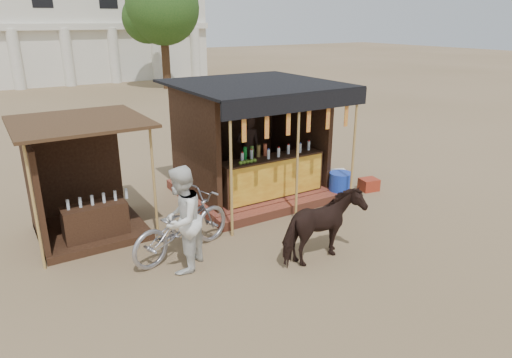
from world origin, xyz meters
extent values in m
plane|color=#846B4C|center=(0.00, 0.00, 0.00)|extent=(120.00, 120.00, 0.00)
cube|color=brown|center=(1.00, 3.50, 0.11)|extent=(3.40, 2.80, 0.22)
cube|color=brown|center=(1.00, 1.95, 0.10)|extent=(3.40, 0.35, 0.20)
cube|color=#3B2415|center=(1.00, 2.55, 0.69)|extent=(2.60, 0.55, 0.95)
cube|color=#C07016|center=(1.00, 2.27, 0.69)|extent=(2.50, 0.02, 0.88)
cube|color=#3B2415|center=(1.00, 4.75, 1.47)|extent=(3.00, 0.12, 2.50)
cube|color=#3B2415|center=(-0.50, 3.50, 1.47)|extent=(0.12, 2.50, 2.50)
cube|color=#3B2415|center=(2.50, 3.50, 1.47)|extent=(0.12, 2.50, 2.50)
cube|color=black|center=(1.00, 3.30, 2.75)|extent=(3.60, 3.60, 0.06)
cube|color=black|center=(1.00, 1.52, 2.57)|extent=(3.60, 0.06, 0.36)
cylinder|color=tan|center=(-0.60, 1.55, 1.38)|extent=(0.06, 0.06, 2.75)
cylinder|color=tan|center=(1.00, 1.55, 1.38)|extent=(0.06, 0.06, 2.75)
cylinder|color=tan|center=(2.60, 1.55, 1.38)|extent=(0.06, 0.06, 2.75)
cube|color=red|center=(-0.30, 1.55, 2.20)|extent=(0.10, 0.02, 0.55)
cube|color=red|center=(0.22, 1.55, 2.20)|extent=(0.10, 0.02, 0.55)
cube|color=red|center=(0.74, 1.55, 2.20)|extent=(0.10, 0.02, 0.55)
cube|color=red|center=(1.26, 1.55, 2.20)|extent=(0.10, 0.02, 0.55)
cube|color=red|center=(1.78, 1.55, 2.20)|extent=(0.10, 0.02, 0.55)
cube|color=red|center=(2.30, 1.55, 2.20)|extent=(0.10, 0.02, 0.55)
imported|color=black|center=(1.00, 3.60, 1.10)|extent=(0.72, 0.55, 1.75)
cube|color=#3B2415|center=(-3.00, 3.20, 0.07)|extent=(2.00, 2.00, 0.15)
cube|color=#3B2415|center=(-3.00, 4.15, 1.05)|extent=(1.90, 0.10, 2.10)
cube|color=#3B2415|center=(-3.95, 3.20, 1.05)|extent=(0.10, 1.90, 2.10)
cube|color=#472D19|center=(-3.00, 3.10, 2.35)|extent=(2.40, 2.40, 0.06)
cylinder|color=tan|center=(-4.05, 2.15, 1.18)|extent=(0.05, 0.05, 2.35)
cylinder|color=tan|center=(-1.95, 2.15, 1.18)|extent=(0.05, 0.05, 2.35)
cube|color=#3B2415|center=(-3.00, 2.70, 0.40)|extent=(1.20, 0.50, 0.80)
imported|color=black|center=(0.30, -0.18, 0.66)|extent=(1.62, 0.84, 1.33)
imported|color=#9B9AA3|center=(-1.74, 1.39, 0.57)|extent=(2.31, 1.34, 1.15)
imported|color=silver|center=(-1.95, 0.86, 0.94)|extent=(1.16, 1.15, 1.89)
cylinder|color=#1738B3|center=(2.68, 2.00, 0.32)|extent=(0.61, 0.61, 0.64)
cube|color=maroon|center=(3.66, 2.00, 0.15)|extent=(0.50, 0.45, 0.31)
cube|color=#197139|center=(3.01, 2.59, 0.20)|extent=(0.73, 0.62, 0.40)
cube|color=white|center=(3.01, 2.59, 0.43)|extent=(0.76, 0.64, 0.06)
cube|color=silver|center=(-2.00, 30.00, 4.00)|extent=(26.00, 7.00, 8.00)
cube|color=silver|center=(-2.00, 26.40, 3.70)|extent=(26.00, 0.50, 0.40)
cylinder|color=silver|center=(-2.00, 26.40, 1.80)|extent=(0.70, 0.70, 3.60)
cylinder|color=silver|center=(1.00, 26.40, 1.80)|extent=(0.70, 0.70, 3.60)
cylinder|color=silver|center=(4.00, 26.40, 1.80)|extent=(0.70, 0.70, 3.60)
cylinder|color=silver|center=(7.00, 26.40, 1.80)|extent=(0.70, 0.70, 3.60)
cylinder|color=silver|center=(10.00, 26.40, 1.80)|extent=(0.70, 0.70, 3.60)
cylinder|color=#382314|center=(6.00, 22.00, 2.00)|extent=(0.50, 0.50, 4.00)
sphere|color=#36551D|center=(6.00, 22.00, 4.80)|extent=(4.40, 4.40, 4.40)
sphere|color=#36551D|center=(5.20, 22.60, 4.20)|extent=(2.99, 2.99, 2.99)
camera|label=1|loc=(-4.59, -5.83, 4.18)|focal=32.00mm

